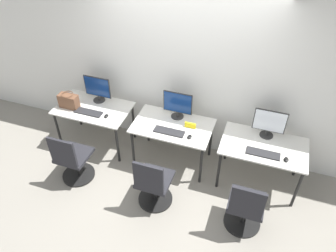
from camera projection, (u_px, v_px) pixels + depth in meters
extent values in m
plane|color=gray|center=(165.00, 175.00, 4.96)|extent=(20.00, 20.00, 0.00)
cube|color=silver|center=(184.00, 68.00, 4.66)|extent=(12.00, 0.05, 2.80)
cube|color=silver|center=(93.00, 108.00, 5.09)|extent=(1.15, 0.70, 0.02)
cylinder|color=black|center=(58.00, 130.00, 5.24)|extent=(0.04, 0.04, 0.69)
cylinder|color=black|center=(117.00, 145.00, 4.97)|extent=(0.04, 0.04, 0.69)
cylinder|color=black|center=(78.00, 109.00, 5.67)|extent=(0.04, 0.04, 0.69)
cylinder|color=black|center=(133.00, 121.00, 5.41)|extent=(0.04, 0.04, 0.69)
cylinder|color=#2D2D2D|center=(99.00, 100.00, 5.23)|extent=(0.19, 0.19, 0.01)
cylinder|color=#2D2D2D|center=(99.00, 98.00, 5.20)|extent=(0.04, 0.04, 0.08)
cube|color=#2D2D2D|center=(97.00, 87.00, 5.07)|extent=(0.44, 0.01, 0.34)
cube|color=navy|center=(97.00, 87.00, 5.07)|extent=(0.41, 0.01, 0.32)
cube|color=#262628|center=(88.00, 112.00, 4.98)|extent=(0.44, 0.14, 0.02)
ellipsoid|color=black|center=(106.00, 116.00, 4.90)|extent=(0.06, 0.09, 0.03)
cylinder|color=black|center=(79.00, 175.00, 4.95)|extent=(0.48, 0.48, 0.03)
cylinder|color=black|center=(77.00, 165.00, 4.82)|extent=(0.04, 0.04, 0.37)
cube|color=#232328|center=(74.00, 155.00, 4.68)|extent=(0.44, 0.44, 0.05)
cube|color=#232328|center=(62.00, 152.00, 4.38)|extent=(0.40, 0.04, 0.44)
cube|color=silver|center=(173.00, 126.00, 4.76)|extent=(1.15, 0.70, 0.02)
cylinder|color=black|center=(133.00, 149.00, 4.91)|extent=(0.04, 0.04, 0.69)
cylinder|color=black|center=(201.00, 166.00, 4.64)|extent=(0.04, 0.04, 0.69)
cylinder|color=black|center=(148.00, 125.00, 5.34)|extent=(0.04, 0.04, 0.69)
cylinder|color=black|center=(211.00, 139.00, 5.08)|extent=(0.04, 0.04, 0.69)
cylinder|color=#2D2D2D|center=(177.00, 116.00, 4.91)|extent=(0.19, 0.19, 0.01)
cylinder|color=#2D2D2D|center=(177.00, 114.00, 4.88)|extent=(0.04, 0.04, 0.08)
cube|color=#2D2D2D|center=(178.00, 103.00, 4.75)|extent=(0.44, 0.01, 0.34)
cube|color=navy|center=(178.00, 103.00, 4.74)|extent=(0.41, 0.01, 0.32)
cube|color=#262628|center=(169.00, 132.00, 4.63)|extent=(0.44, 0.14, 0.02)
ellipsoid|color=black|center=(190.00, 137.00, 4.54)|extent=(0.06, 0.09, 0.03)
cylinder|color=black|center=(155.00, 199.00, 4.60)|extent=(0.48, 0.48, 0.03)
cylinder|color=black|center=(155.00, 189.00, 4.47)|extent=(0.04, 0.04, 0.37)
cube|color=#232328|center=(155.00, 179.00, 4.34)|extent=(0.44, 0.44, 0.05)
cube|color=#232328|center=(148.00, 178.00, 4.03)|extent=(0.40, 0.04, 0.44)
cube|color=silver|center=(264.00, 146.00, 4.43)|extent=(1.15, 0.70, 0.02)
cylinder|color=black|center=(219.00, 170.00, 4.58)|extent=(0.04, 0.04, 0.69)
cylinder|color=black|center=(297.00, 190.00, 4.31)|extent=(0.04, 0.04, 0.69)
cylinder|color=black|center=(227.00, 143.00, 5.01)|extent=(0.04, 0.04, 0.69)
cylinder|color=black|center=(299.00, 159.00, 4.75)|extent=(0.04, 0.04, 0.69)
cylinder|color=#2D2D2D|center=(266.00, 135.00, 4.58)|extent=(0.19, 0.19, 0.01)
cylinder|color=#2D2D2D|center=(267.00, 132.00, 4.55)|extent=(0.04, 0.04, 0.08)
cube|color=#2D2D2D|center=(270.00, 121.00, 4.42)|extent=(0.44, 0.01, 0.34)
cube|color=silver|center=(270.00, 121.00, 4.42)|extent=(0.41, 0.01, 0.32)
cube|color=#262628|center=(263.00, 153.00, 4.29)|extent=(0.44, 0.14, 0.02)
ellipsoid|color=black|center=(286.00, 159.00, 4.20)|extent=(0.06, 0.09, 0.03)
cylinder|color=black|center=(242.00, 222.00, 4.31)|extent=(0.48, 0.48, 0.03)
cylinder|color=black|center=(244.00, 213.00, 4.18)|extent=(0.04, 0.04, 0.37)
cube|color=#232328|center=(247.00, 202.00, 4.05)|extent=(0.44, 0.44, 0.05)
cube|color=#232328|center=(247.00, 203.00, 3.75)|extent=(0.40, 0.04, 0.44)
cube|color=brown|center=(69.00, 101.00, 5.03)|extent=(0.30, 0.14, 0.22)
torus|color=brown|center=(67.00, 94.00, 4.94)|extent=(0.18, 0.18, 0.01)
cube|color=yellow|center=(190.00, 125.00, 4.69)|extent=(0.16, 0.03, 0.08)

